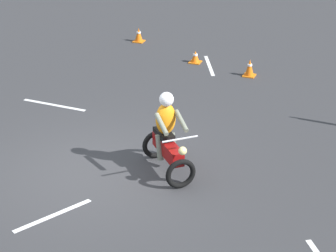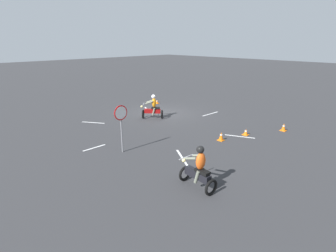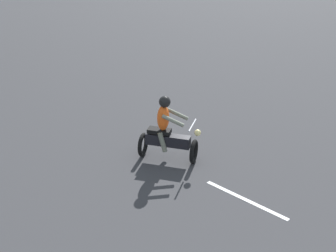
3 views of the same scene
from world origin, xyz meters
TOP-DOWN VIEW (x-y plane):
  - motorcycle_rider_background at (6.10, 8.40)m, footprint 0.76×1.54m
  - lane_stripe_ne at (4.68, 6.38)m, footprint 1.18×1.81m

SIDE VIEW (x-z plane):
  - lane_stripe_ne at x=4.68m, z-range 0.00..0.01m
  - motorcycle_rider_background at x=6.10m, z-range -0.10..1.56m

